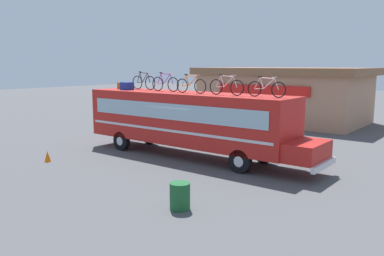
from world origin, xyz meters
The scene contains 12 objects.
ground_plane centered at (0.00, 0.00, 0.00)m, with size 120.00×120.00×0.00m, color #4C4C4F.
bus centered at (0.20, 0.00, 1.85)m, with size 12.57×2.48×3.13m.
luggage_bag_1 centered at (-4.57, 0.23, 3.30)m, with size 0.69×0.42×0.35m, color olive.
luggage_bag_2 centered at (-3.79, -0.27, 3.33)m, with size 0.58×0.50×0.41m, color #193899.
rooftop_bicycle_1 centered at (-3.22, 0.41, 3.53)m, with size 1.71×0.44×0.98m.
rooftop_bicycle_2 centered at (-1.31, 0.02, 3.52)m, with size 1.76×0.44×0.96m.
rooftop_bicycle_3 centered at (0.54, -0.24, 3.50)m, with size 1.75×0.44×0.90m.
rooftop_bicycle_4 centered at (2.51, -0.22, 3.51)m, with size 1.79×0.44×0.92m.
rooftop_bicycle_5 centered at (4.40, -0.12, 3.49)m, with size 1.75×0.44×0.87m.
roadside_building centered at (-1.61, 14.28, 2.15)m, with size 12.97×7.48×4.23m.
trash_bin centered at (4.53, -5.85, 0.42)m, with size 0.64×0.64×0.85m, color #1E592D.
traffic_cone centered at (-4.26, -4.91, 0.25)m, with size 0.31×0.31×0.50m, color orange.
Camera 1 is at (12.13, -14.94, 4.44)m, focal length 37.22 mm.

